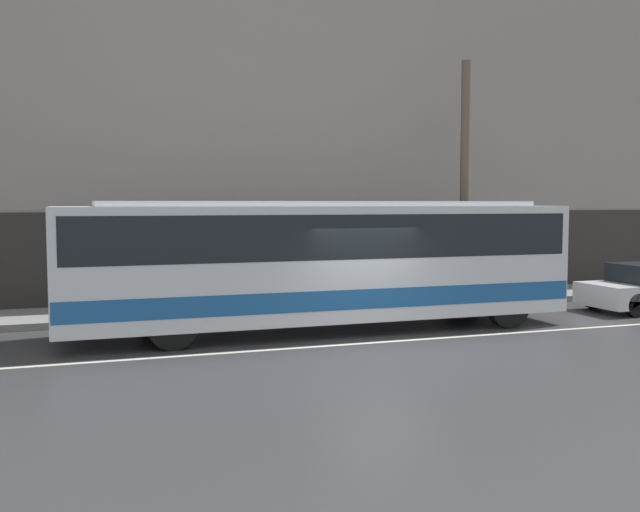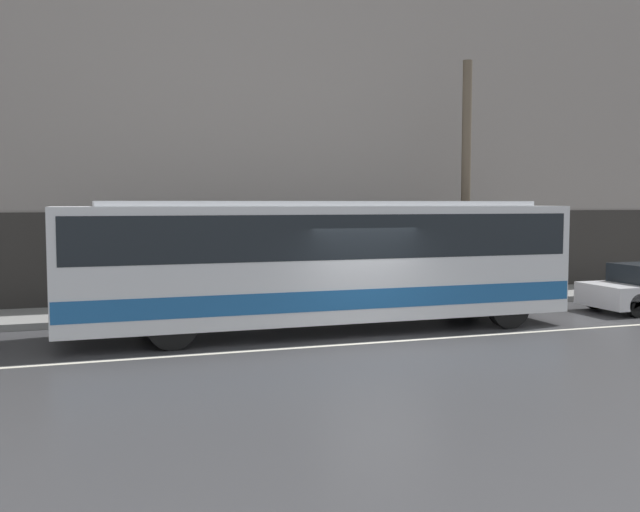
% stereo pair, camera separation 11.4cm
% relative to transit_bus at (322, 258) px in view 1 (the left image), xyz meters
% --- Properties ---
extents(ground_plane, '(60.00, 60.00, 0.00)m').
position_rel_transit_bus_xyz_m(ground_plane, '(0.61, -1.80, -1.75)').
color(ground_plane, '#38383A').
extents(sidewalk, '(60.00, 2.73, 0.18)m').
position_rel_transit_bus_xyz_m(sidewalk, '(0.61, 3.57, -1.66)').
color(sidewalk, gray).
rests_on(sidewalk, ground_plane).
extents(building_facade, '(60.00, 0.35, 11.42)m').
position_rel_transit_bus_xyz_m(building_facade, '(0.61, 5.08, 3.76)').
color(building_facade, gray).
rests_on(building_facade, ground_plane).
extents(lane_stripe, '(54.00, 0.14, 0.01)m').
position_rel_transit_bus_xyz_m(lane_stripe, '(0.61, -1.80, -1.75)').
color(lane_stripe, beige).
rests_on(lane_stripe, ground_plane).
extents(transit_bus, '(12.14, 2.59, 3.10)m').
position_rel_transit_bus_xyz_m(transit_bus, '(0.00, 0.00, 0.00)').
color(transit_bus, silver).
rests_on(transit_bus, ground_plane).
extents(utility_pole_near, '(0.28, 0.28, 7.12)m').
position_rel_transit_bus_xyz_m(utility_pole_near, '(5.62, 3.00, 1.98)').
color(utility_pole_near, brown).
rests_on(utility_pole_near, sidewalk).
extents(pedestrian_waiting, '(0.36, 0.36, 1.75)m').
position_rel_transit_bus_xyz_m(pedestrian_waiting, '(-0.99, 3.65, -0.75)').
color(pedestrian_waiting, '#333338').
rests_on(pedestrian_waiting, sidewalk).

